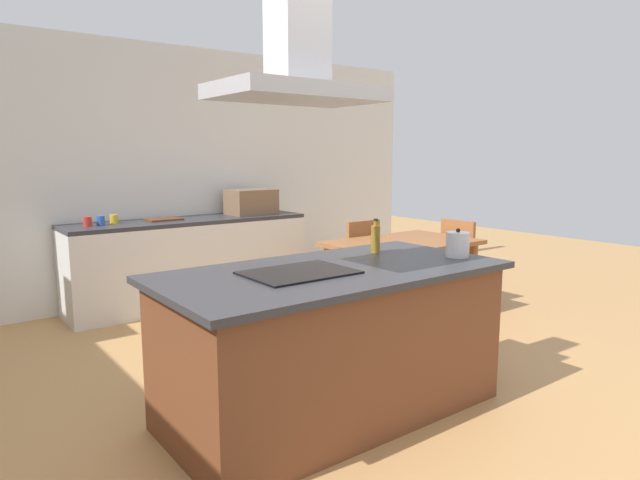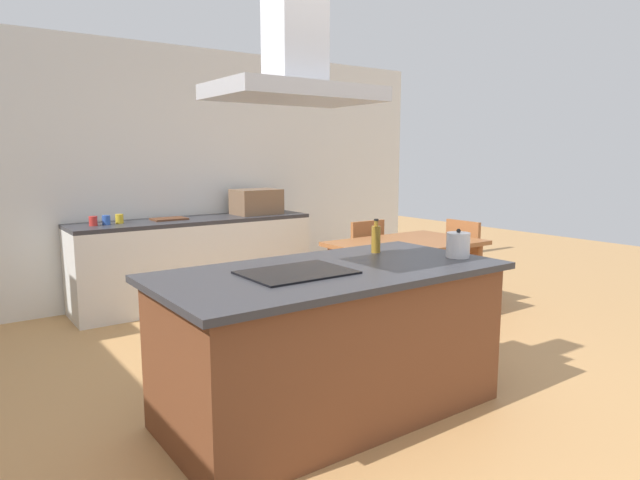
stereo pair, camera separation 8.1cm
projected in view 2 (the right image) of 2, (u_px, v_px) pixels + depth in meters
name	position (u px, v px, depth m)	size (l,w,h in m)	color
ground	(223.00, 344.00, 4.59)	(16.00, 16.00, 0.00)	tan
wall_back	(146.00, 175.00, 5.79)	(7.20, 0.10, 2.70)	white
kitchen_island	(331.00, 341.00, 3.32)	(2.09, 1.05, 0.90)	brown
cooktop	(297.00, 272.00, 3.11)	(0.60, 0.44, 0.01)	black
tea_kettle	(458.00, 245.00, 3.59)	(0.20, 0.15, 0.19)	silver
olive_oil_bottle	(376.00, 238.00, 3.76)	(0.06, 0.06, 0.23)	olive
back_counter	(195.00, 261.00, 5.84)	(2.50, 0.62, 0.90)	silver
countertop_microwave	(256.00, 202.00, 6.18)	(0.50, 0.38, 0.28)	brown
coffee_mug_red	(93.00, 221.00, 5.19)	(0.08, 0.08, 0.09)	red
coffee_mug_blue	(106.00, 220.00, 5.26)	(0.08, 0.08, 0.09)	#2D56B2
coffee_mug_yellow	(119.00, 219.00, 5.37)	(0.08, 0.08, 0.09)	gold
cutting_board	(169.00, 219.00, 5.67)	(0.34, 0.24, 0.02)	#59331E
dining_table	(406.00, 250.00, 5.24)	(1.40, 0.90, 0.75)	#995B33
chair_facing_back_wall	(361.00, 256.00, 5.80)	(0.42, 0.42, 0.89)	gold
chair_at_right_end	(468.00, 256.00, 5.79)	(0.42, 0.42, 0.89)	gold
range_hood	(295.00, 52.00, 2.93)	(0.90, 0.55, 0.78)	#ADADB2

